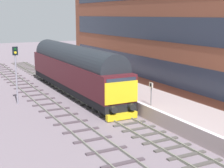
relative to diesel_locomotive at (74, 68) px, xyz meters
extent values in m
plane|color=slate|center=(0.00, -5.55, -2.48)|extent=(140.00, 140.00, 0.00)
cube|color=gray|center=(-0.72, -5.55, -2.41)|extent=(0.07, 60.00, 0.15)
cube|color=gray|center=(0.72, -5.55, -2.41)|extent=(0.07, 60.00, 0.15)
cube|color=#494541|center=(0.00, -17.80, -2.44)|extent=(2.50, 0.26, 0.09)
cube|color=#494541|center=(0.00, -16.57, -2.44)|extent=(2.50, 0.26, 0.09)
cube|color=#494541|center=(0.00, -15.35, -2.44)|extent=(2.50, 0.26, 0.09)
cube|color=#494541|center=(0.00, -14.12, -2.44)|extent=(2.50, 0.26, 0.09)
cube|color=#494541|center=(0.00, -12.90, -2.44)|extent=(2.50, 0.26, 0.09)
cube|color=#494541|center=(0.00, -11.67, -2.44)|extent=(2.50, 0.26, 0.09)
cube|color=#494541|center=(0.00, -10.45, -2.44)|extent=(2.50, 0.26, 0.09)
cube|color=#494541|center=(0.00, -9.23, -2.44)|extent=(2.50, 0.26, 0.09)
cube|color=#494541|center=(0.00, -8.00, -2.44)|extent=(2.50, 0.26, 0.09)
cube|color=#494541|center=(0.00, -6.78, -2.44)|extent=(2.50, 0.26, 0.09)
cube|color=#494541|center=(0.00, -5.55, -2.44)|extent=(2.50, 0.26, 0.09)
cube|color=#494541|center=(0.00, -4.33, -2.44)|extent=(2.50, 0.26, 0.09)
cube|color=#494541|center=(0.00, -3.10, -2.44)|extent=(2.50, 0.26, 0.09)
cube|color=#494541|center=(0.00, -1.88, -2.44)|extent=(2.50, 0.26, 0.09)
cube|color=#494541|center=(0.00, -0.65, -2.44)|extent=(2.50, 0.26, 0.09)
cube|color=#494541|center=(0.00, 0.57, -2.44)|extent=(2.50, 0.26, 0.09)
cube|color=#494541|center=(0.00, 1.80, -2.44)|extent=(2.50, 0.26, 0.09)
cube|color=#494541|center=(0.00, 3.02, -2.44)|extent=(2.50, 0.26, 0.09)
cube|color=#494541|center=(0.00, 4.24, -2.44)|extent=(2.50, 0.26, 0.09)
cube|color=#494541|center=(0.00, 5.47, -2.44)|extent=(2.50, 0.26, 0.09)
cube|color=#494541|center=(0.00, 6.69, -2.44)|extent=(2.50, 0.26, 0.09)
cube|color=#494541|center=(0.00, 7.92, -2.44)|extent=(2.50, 0.26, 0.09)
cube|color=#494541|center=(0.00, 9.14, -2.44)|extent=(2.50, 0.26, 0.09)
cube|color=#494541|center=(0.00, 10.37, -2.44)|extent=(2.50, 0.26, 0.09)
cube|color=#494541|center=(0.00, 11.59, -2.44)|extent=(2.50, 0.26, 0.09)
cube|color=#494541|center=(0.00, 12.82, -2.44)|extent=(2.50, 0.26, 0.09)
cube|color=#494541|center=(0.00, 14.04, -2.44)|extent=(2.50, 0.26, 0.09)
cube|color=#494541|center=(0.00, 15.26, -2.44)|extent=(2.50, 0.26, 0.09)
cube|color=#494541|center=(0.00, 16.49, -2.44)|extent=(2.50, 0.26, 0.09)
cube|color=#494541|center=(0.00, 17.71, -2.44)|extent=(2.50, 0.26, 0.09)
cube|color=#494541|center=(0.00, 18.94, -2.44)|extent=(2.50, 0.26, 0.09)
cube|color=#494541|center=(0.00, 20.16, -2.44)|extent=(2.50, 0.26, 0.09)
cube|color=#494541|center=(0.00, 21.39, -2.44)|extent=(2.50, 0.26, 0.09)
cube|color=#494541|center=(0.00, 22.61, -2.44)|extent=(2.50, 0.26, 0.09)
cube|color=#494541|center=(0.00, 23.84, -2.44)|extent=(2.50, 0.26, 0.09)
cube|color=gray|center=(-4.25, -5.55, -2.41)|extent=(0.07, 60.00, 0.15)
cube|color=gray|center=(-2.81, -5.55, -2.41)|extent=(0.07, 60.00, 0.15)
cube|color=#493D44|center=(-3.53, -15.86, -2.44)|extent=(2.50, 0.26, 0.09)
cube|color=#493D44|center=(-3.53, -13.99, -2.44)|extent=(2.50, 0.26, 0.09)
cube|color=#493D44|center=(-3.53, -12.11, -2.44)|extent=(2.50, 0.26, 0.09)
cube|color=#493D44|center=(-3.53, -10.24, -2.44)|extent=(2.50, 0.26, 0.09)
cube|color=#493D44|center=(-3.53, -8.36, -2.44)|extent=(2.50, 0.26, 0.09)
cube|color=#493D44|center=(-3.53, -6.49, -2.44)|extent=(2.50, 0.26, 0.09)
cube|color=#493D44|center=(-3.53, -4.61, -2.44)|extent=(2.50, 0.26, 0.09)
cube|color=#493D44|center=(-3.53, -2.74, -2.44)|extent=(2.50, 0.26, 0.09)
cube|color=#493D44|center=(-3.53, -0.86, -2.44)|extent=(2.50, 0.26, 0.09)
cube|color=#493D44|center=(-3.53, 1.01, -2.44)|extent=(2.50, 0.26, 0.09)
cube|color=#493D44|center=(-3.53, 2.89, -2.44)|extent=(2.50, 0.26, 0.09)
cube|color=#493D44|center=(-3.53, 4.76, -2.44)|extent=(2.50, 0.26, 0.09)
cube|color=#493D44|center=(-3.53, 6.64, -2.44)|extent=(2.50, 0.26, 0.09)
cube|color=#493D44|center=(-3.53, 8.51, -2.44)|extent=(2.50, 0.26, 0.09)
cube|color=#493D44|center=(-3.53, 10.39, -2.44)|extent=(2.50, 0.26, 0.09)
cube|color=#493D44|center=(-3.53, 12.26, -2.44)|extent=(2.50, 0.26, 0.09)
cube|color=#493D44|center=(-3.53, 14.14, -2.44)|extent=(2.50, 0.26, 0.09)
cube|color=#493D44|center=(-3.53, 16.01, -2.44)|extent=(2.50, 0.26, 0.09)
cube|color=#493D44|center=(-3.53, 17.89, -2.44)|extent=(2.50, 0.26, 0.09)
cube|color=#493D44|center=(-3.53, 19.76, -2.44)|extent=(2.50, 0.26, 0.09)
cube|color=#A89494|center=(3.60, -5.55, -1.98)|extent=(4.00, 44.00, 1.00)
cube|color=white|center=(1.75, -5.55, -1.48)|extent=(0.30, 44.00, 0.01)
cube|color=brown|center=(10.15, -2.09, 3.46)|extent=(5.69, 40.28, 11.88)
cube|color=#2C3242|center=(7.27, -2.09, -0.31)|extent=(0.06, 37.06, 2.22)
cube|color=#2C3242|center=(7.27, -2.09, 3.65)|extent=(0.06, 37.06, 2.22)
cube|color=black|center=(0.00, 0.04, -1.66)|extent=(2.56, 18.55, 0.60)
cube|color=#4B171D|center=(0.00, 0.04, -0.31)|extent=(2.70, 18.55, 2.10)
cylinder|color=#20242B|center=(0.00, 0.04, 0.92)|extent=(2.56, 17.06, 2.57)
cube|color=yellow|center=(0.00, -9.28, -0.46)|extent=(2.65, 0.08, 1.58)
cube|color=#232D3D|center=(0.00, -9.26, 0.26)|extent=(2.38, 0.04, 0.64)
cube|color=#232D3D|center=(1.37, 0.04, -0.01)|extent=(0.04, 12.98, 0.44)
cylinder|color=black|center=(-0.75, -9.49, -1.56)|extent=(0.48, 0.35, 0.48)
cylinder|color=black|center=(0.75, -9.49, -1.56)|extent=(0.48, 0.35, 0.48)
cube|color=yellow|center=(0.00, -9.34, -2.20)|extent=(2.43, 0.36, 0.47)
cylinder|color=black|center=(0.00, -7.56, -1.96)|extent=(1.64, 1.04, 1.04)
cylinder|color=black|center=(0.00, -6.46, -1.96)|extent=(1.64, 1.04, 1.04)
cylinder|color=black|center=(0.00, -5.36, -1.96)|extent=(1.64, 1.04, 1.04)
cylinder|color=black|center=(0.00, 5.43, -1.96)|extent=(1.64, 1.04, 1.04)
cylinder|color=black|center=(0.00, 6.53, -1.96)|extent=(1.64, 1.04, 1.04)
cylinder|color=black|center=(0.00, 7.63, -1.96)|extent=(1.64, 1.04, 1.04)
cylinder|color=gray|center=(-5.70, -1.45, -0.04)|extent=(0.14, 0.14, 4.89)
cube|color=black|center=(-5.70, -1.51, 2.05)|extent=(0.44, 0.10, 0.71)
cylinder|color=#0A3E13|center=(-5.70, -1.57, 2.21)|extent=(0.20, 0.06, 0.20)
cylinder|color=yellow|center=(-5.70, -1.57, 1.93)|extent=(0.20, 0.06, 0.20)
cylinder|color=slate|center=(2.05, -9.99, -0.63)|extent=(0.08, 0.08, 1.68)
cube|color=white|center=(2.02, -9.99, 0.03)|extent=(0.05, 0.44, 0.36)
cube|color=black|center=(2.00, -9.99, 0.03)|extent=(0.01, 0.20, 0.24)
cylinder|color=#30373D|center=(3.39, -1.04, -1.05)|extent=(0.13, 0.13, 0.84)
cylinder|color=#30373D|center=(3.43, -0.85, -1.05)|extent=(0.13, 0.13, 0.84)
cylinder|color=gray|center=(3.41, -0.95, -0.35)|extent=(0.40, 0.40, 0.56)
sphere|color=brown|center=(3.41, -0.95, 0.06)|extent=(0.22, 0.22, 0.22)
cylinder|color=gray|center=(3.37, -1.15, -0.35)|extent=(0.09, 0.09, 0.52)
cylinder|color=gray|center=(3.45, -0.74, -0.35)|extent=(0.09, 0.09, 0.52)
camera|label=1|loc=(-11.45, -29.98, 4.96)|focal=54.74mm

